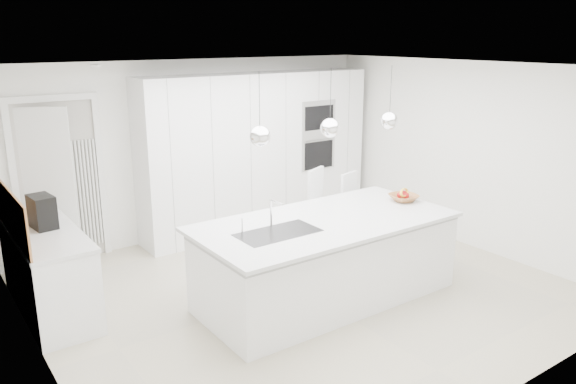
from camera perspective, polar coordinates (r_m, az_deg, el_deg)
floor at (r=6.52m, az=1.55°, el=-9.94°), size 5.50×5.50×0.00m
wall_back at (r=8.17m, az=-9.01°, el=4.42°), size 5.50×0.00×5.50m
wall_left at (r=5.01m, az=-24.45°, el=-4.03°), size 0.00×5.00×5.00m
ceiling at (r=5.89m, az=1.73°, el=12.58°), size 5.50×5.50×0.00m
tall_cabinets at (r=8.31m, az=-3.10°, el=4.08°), size 3.60×0.60×2.30m
oven_stack at (r=8.54m, az=3.13°, el=5.76°), size 0.62×0.04×1.05m
doorway_frame at (r=7.55m, az=-22.15°, el=0.76°), size 1.11×0.08×2.13m
hallway_door at (r=7.46m, az=-23.90°, el=0.24°), size 0.76×0.38×2.00m
radiator at (r=7.66m, az=-19.69°, el=-0.15°), size 0.32×0.04×1.40m
left_base_cabinets at (r=6.45m, az=-23.19°, el=-7.40°), size 0.60×1.80×0.86m
left_worktop at (r=6.30m, az=-23.63°, el=-3.62°), size 0.62×1.82×0.04m
oak_backsplash at (r=6.17m, az=-26.50°, el=-1.69°), size 0.02×1.80×0.50m
island_base at (r=6.19m, az=4.01°, el=-7.07°), size 2.80×1.20×0.86m
island_worktop at (r=6.06m, az=3.79°, el=-3.00°), size 2.84×1.40×0.04m
island_sink at (r=5.68m, az=-1.02°, el=-4.93°), size 0.84×0.44×0.18m
island_tap at (r=5.78m, az=-1.74°, el=-2.12°), size 0.02×0.02×0.30m
pendant_left at (r=5.28m, az=-2.87°, el=5.66°), size 0.20×0.20×0.20m
pendant_mid at (r=5.78m, az=4.29°, el=6.50°), size 0.20×0.20×0.20m
pendant_right at (r=6.35m, az=10.26°, el=7.12°), size 0.20×0.20×0.20m
fruit_bowl at (r=6.84m, az=11.66°, el=-0.58°), size 0.39×0.39×0.08m
espresso_machine at (r=6.27m, az=-23.71°, el=-1.85°), size 0.24×0.34×0.34m
bar_stool_left at (r=7.21m, az=3.52°, el=-2.42°), size 0.57×0.65×1.16m
bar_stool_right at (r=7.50m, az=6.81°, el=-2.22°), size 0.46×0.56×1.05m
apple_a at (r=6.88m, az=11.58°, el=-0.20°), size 0.09×0.09×0.09m
apple_b at (r=6.89m, az=11.86°, el=-0.22°), size 0.08×0.08×0.08m
apple_c at (r=6.85m, az=11.28°, el=-0.32°), size 0.07×0.07×0.07m
apple_extra_3 at (r=6.84m, az=11.89°, el=-0.37°), size 0.08×0.08×0.08m
banana_bunch at (r=6.80m, az=11.71°, el=-0.05°), size 0.23×0.16×0.20m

